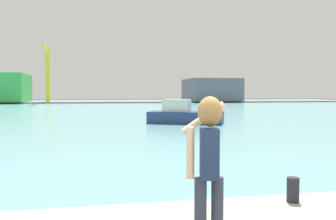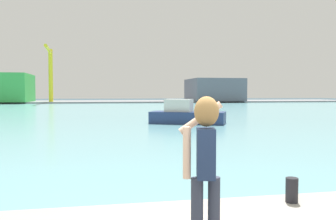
{
  "view_description": "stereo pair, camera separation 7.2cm",
  "coord_description": "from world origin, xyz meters",
  "views": [
    {
      "loc": [
        -1.61,
        -3.6,
        2.41
      ],
      "look_at": [
        0.07,
        4.81,
        2.0
      ],
      "focal_mm": 37.72,
      "sensor_mm": 36.0,
      "label": 1
    },
    {
      "loc": [
        -1.54,
        -3.61,
        2.41
      ],
      "look_at": [
        0.07,
        4.81,
        2.0
      ],
      "focal_mm": 37.72,
      "sensor_mm": 36.0,
      "label": 2
    }
  ],
  "objects": [
    {
      "name": "far_shore_dock",
      "position": [
        0.0,
        92.0,
        0.19
      ],
      "size": [
        140.0,
        20.0,
        0.39
      ],
      "primitive_type": "cube",
      "color": "gray",
      "rests_on": "ground_plane"
    },
    {
      "name": "boat_moored",
      "position": [
        5.11,
        23.48,
        0.7
      ],
      "size": [
        6.25,
        4.57,
        1.92
      ],
      "rotation": [
        0.0,
        0.0,
        -0.44
      ],
      "color": "navy",
      "rests_on": "harbor_water"
    },
    {
      "name": "port_crane",
      "position": [
        -12.99,
        82.27,
        8.48
      ],
      "size": [
        1.63,
        13.42,
        12.52
      ],
      "color": "yellow",
      "rests_on": "far_shore_dock"
    },
    {
      "name": "harbor_bollard",
      "position": [
        1.5,
        1.57,
        0.84
      ],
      "size": [
        0.2,
        0.2,
        0.4
      ],
      "primitive_type": "cylinder",
      "color": "black",
      "rests_on": "quay_promenade"
    },
    {
      "name": "ground_plane",
      "position": [
        0.0,
        50.0,
        0.0
      ],
      "size": [
        220.0,
        220.0,
        0.0
      ],
      "primitive_type": "plane",
      "color": "#334751"
    },
    {
      "name": "person_photographer",
      "position": [
        -0.39,
        0.19,
        1.7
      ],
      "size": [
        0.53,
        0.57,
        1.74
      ],
      "rotation": [
        0.0,
        0.0,
        1.34
      ],
      "color": "#2D3342",
      "rests_on": "quay_promenade"
    },
    {
      "name": "warehouse_right",
      "position": [
        28.6,
        87.62,
        3.33
      ],
      "size": [
        13.12,
        13.94,
        5.89
      ],
      "primitive_type": "cube",
      "color": "slate",
      "rests_on": "far_shore_dock"
    },
    {
      "name": "harbor_water",
      "position": [
        0.0,
        52.0,
        0.01
      ],
      "size": [
        140.0,
        100.0,
        0.02
      ],
      "primitive_type": "cube",
      "color": "#6BA8B2",
      "rests_on": "ground_plane"
    }
  ]
}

